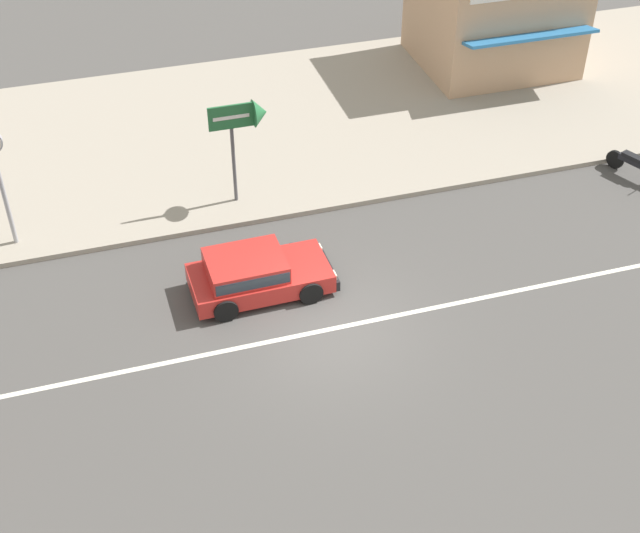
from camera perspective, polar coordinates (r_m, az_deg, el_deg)
name	(u,v)px	position (r m, az deg, el deg)	size (l,w,h in m)	color
ground_plane	(331,329)	(21.12, 0.73, -4.02)	(160.00, 160.00, 0.00)	#4C4947
lane_centre_stripe	(331,329)	(21.12, 0.73, -4.02)	(50.40, 0.14, 0.01)	silver
kerb_strip	(241,130)	(28.69, -5.11, 8.67)	(68.00, 10.00, 0.15)	#9E9384
hatchback_red_0	(255,273)	(21.84, -4.18, -0.42)	(3.55, 1.83, 1.10)	red
motorcycle_0	(637,165)	(27.72, 19.64, 6.12)	(0.97, 1.87, 0.80)	black
arrow_signboard	(253,118)	(23.99, -4.34, 9.47)	(1.58, 0.75, 3.02)	#4C4C51
shopfront_mid_block	(495,8)	(32.54, 11.15, 15.95)	(5.10, 5.37, 4.01)	tan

